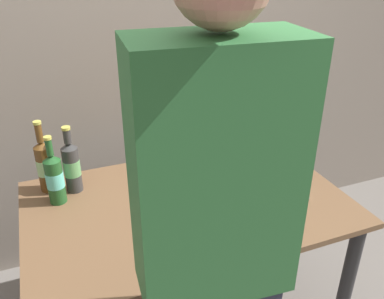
% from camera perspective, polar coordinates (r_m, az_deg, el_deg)
% --- Properties ---
extents(desk, '(1.37, 0.88, 0.75)m').
position_cam_1_polar(desk, '(1.83, -0.68, -10.22)').
color(desk, brown).
rests_on(desk, ground).
extents(laptop, '(0.43, 0.41, 0.23)m').
position_cam_1_polar(laptop, '(1.91, 9.57, -3.02)').
color(laptop, '#B7BABC').
rests_on(laptop, desk).
extents(beer_bottle_dark, '(0.07, 0.07, 0.31)m').
position_cam_1_polar(beer_bottle_dark, '(1.85, -16.80, -2.23)').
color(beer_bottle_dark, '#333333').
rests_on(beer_bottle_dark, desk).
extents(beer_bottle_green, '(0.08, 0.08, 0.31)m').
position_cam_1_polar(beer_bottle_green, '(1.80, -19.01, -3.83)').
color(beer_bottle_green, '#1E5123').
rests_on(beer_bottle_green, desk).
extents(beer_bottle_brown, '(0.07, 0.07, 0.34)m').
position_cam_1_polar(beer_bottle_brown, '(1.89, -20.24, -2.03)').
color(beer_bottle_brown, brown).
rests_on(beer_bottle_brown, desk).
extents(person_figure, '(0.41, 0.29, 1.83)m').
position_cam_1_polar(person_figure, '(1.14, 2.93, -17.60)').
color(person_figure, '#2D3347').
rests_on(person_figure, ground).
extents(coffee_mug, '(0.11, 0.07, 0.09)m').
position_cam_1_polar(coffee_mug, '(1.50, 2.44, -12.29)').
color(coffee_mug, '#BF4C33').
rests_on(coffee_mug, desk).
extents(back_wall, '(6.00, 0.10, 2.60)m').
position_cam_1_polar(back_wall, '(2.26, -8.31, 15.39)').
color(back_wall, gray).
rests_on(back_wall, ground).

